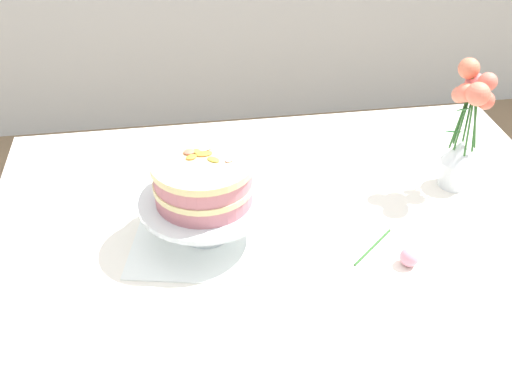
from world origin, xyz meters
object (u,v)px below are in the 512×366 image
at_px(cake_stand, 205,205).
at_px(dining_table, 289,256).
at_px(fallen_rose, 407,257).
at_px(layer_cake, 203,180).
at_px(flower_vase, 465,129).

bearing_deg(cake_stand, dining_table, 0.13).
distance_m(dining_table, fallen_rose, 0.30).
distance_m(layer_cake, flower_vase, 0.65).
relative_size(dining_table, flower_vase, 4.21).
bearing_deg(flower_vase, fallen_rose, -129.72).
bearing_deg(layer_cake, fallen_rose, -21.40).
xyz_separation_m(dining_table, flower_vase, (0.44, 0.10, 0.25)).
xyz_separation_m(dining_table, layer_cake, (-0.19, -0.00, 0.24)).
bearing_deg(dining_table, cake_stand, -179.87).
distance_m(cake_stand, fallen_rose, 0.45).
bearing_deg(flower_vase, layer_cake, -170.70).
xyz_separation_m(cake_stand, flower_vase, (0.64, 0.10, 0.08)).
height_order(cake_stand, fallen_rose, cake_stand).
bearing_deg(fallen_rose, dining_table, 143.59).
bearing_deg(layer_cake, cake_stand, -99.23).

